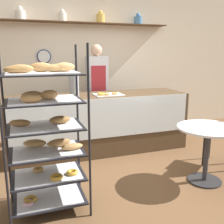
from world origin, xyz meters
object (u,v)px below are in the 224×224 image
coffee_carafe (74,84)px  donut_tray_counter (107,94)px  pastry_rack (46,131)px  person_worker (97,88)px  cafe_table (208,141)px

coffee_carafe → donut_tray_counter: (0.51, -0.06, -0.17)m
pastry_rack → person_worker: 2.30m
pastry_rack → coffee_carafe: (0.56, 1.39, 0.28)m
person_worker → coffee_carafe: bearing=-130.7°
person_worker → pastry_rack: bearing=-118.6°
person_worker → donut_tray_counter: size_ratio=3.85×
person_worker → donut_tray_counter: 0.68m
person_worker → cafe_table: (0.79, -2.05, -0.41)m
pastry_rack → donut_tray_counter: bearing=51.2°
person_worker → donut_tray_counter: bearing=-92.5°
person_worker → coffee_carafe: (-0.54, -0.63, 0.16)m
coffee_carafe → donut_tray_counter: size_ratio=0.85×
person_worker → cafe_table: person_worker is taller
pastry_rack → donut_tray_counter: size_ratio=3.72×
coffee_carafe → cafe_table: bearing=-46.9°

